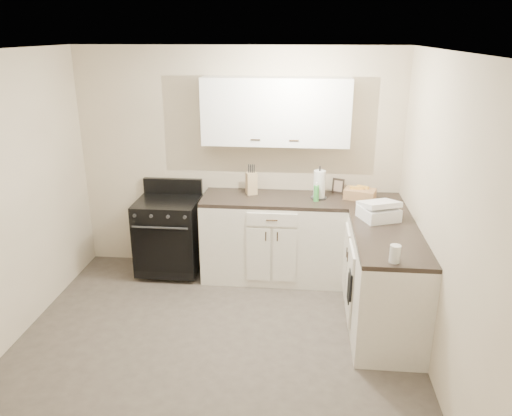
# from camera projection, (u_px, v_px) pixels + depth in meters

# --- Properties ---
(floor) EXTENTS (3.60, 3.60, 0.00)m
(floor) POSITION_uv_depth(u_px,v_px,m) (213.00, 353.00, 4.33)
(floor) COLOR #473F38
(floor) RESTS_ON ground
(ceiling) EXTENTS (3.60, 3.60, 0.00)m
(ceiling) POSITION_uv_depth(u_px,v_px,m) (203.00, 52.00, 3.49)
(ceiling) COLOR white
(ceiling) RESTS_ON wall_back
(wall_back) EXTENTS (3.60, 0.00, 3.60)m
(wall_back) POSITION_uv_depth(u_px,v_px,m) (238.00, 162.00, 5.59)
(wall_back) COLOR beige
(wall_back) RESTS_ON ground
(wall_right) EXTENTS (0.00, 3.60, 3.60)m
(wall_right) POSITION_uv_depth(u_px,v_px,m) (445.00, 227.00, 3.74)
(wall_right) COLOR beige
(wall_right) RESTS_ON ground
(wall_front) EXTENTS (3.60, 0.00, 3.60)m
(wall_front) POSITION_uv_depth(u_px,v_px,m) (133.00, 361.00, 2.22)
(wall_front) COLOR beige
(wall_front) RESTS_ON ground
(base_cabinets_back) EXTENTS (1.55, 0.60, 0.90)m
(base_cabinets_back) POSITION_uv_depth(u_px,v_px,m) (273.00, 239.00, 5.54)
(base_cabinets_back) COLOR white
(base_cabinets_back) RESTS_ON floor
(base_cabinets_right) EXTENTS (0.60, 1.90, 0.90)m
(base_cabinets_right) POSITION_uv_depth(u_px,v_px,m) (380.00, 270.00, 4.84)
(base_cabinets_right) COLOR white
(base_cabinets_right) RESTS_ON floor
(countertop_back) EXTENTS (1.55, 0.60, 0.04)m
(countertop_back) POSITION_uv_depth(u_px,v_px,m) (274.00, 199.00, 5.39)
(countertop_back) COLOR black
(countertop_back) RESTS_ON base_cabinets_back
(countertop_right) EXTENTS (0.60, 1.90, 0.04)m
(countertop_right) POSITION_uv_depth(u_px,v_px,m) (384.00, 225.00, 4.68)
(countertop_right) COLOR black
(countertop_right) RESTS_ON base_cabinets_right
(upper_cabinets) EXTENTS (1.55, 0.30, 0.70)m
(upper_cabinets) POSITION_uv_depth(u_px,v_px,m) (276.00, 111.00, 5.22)
(upper_cabinets) COLOR white
(upper_cabinets) RESTS_ON wall_back
(stove) EXTENTS (0.68, 0.58, 0.82)m
(stove) POSITION_uv_depth(u_px,v_px,m) (169.00, 235.00, 5.62)
(stove) COLOR black
(stove) RESTS_ON floor
(knife_block) EXTENTS (0.14, 0.13, 0.24)m
(knife_block) POSITION_uv_depth(u_px,v_px,m) (251.00, 183.00, 5.46)
(knife_block) COLOR tan
(knife_block) RESTS_ON countertop_back
(paper_towel) EXTENTS (0.15, 0.15, 0.30)m
(paper_towel) POSITION_uv_depth(u_px,v_px,m) (319.00, 184.00, 5.32)
(paper_towel) COLOR white
(paper_towel) RESTS_ON countertop_back
(soap_bottle) EXTENTS (0.06, 0.06, 0.17)m
(soap_bottle) POSITION_uv_depth(u_px,v_px,m) (316.00, 193.00, 5.24)
(soap_bottle) COLOR green
(soap_bottle) RESTS_ON countertop_back
(picture_frame) EXTENTS (0.14, 0.09, 0.17)m
(picture_frame) POSITION_uv_depth(u_px,v_px,m) (338.00, 186.00, 5.50)
(picture_frame) COLOR black
(picture_frame) RESTS_ON countertop_back
(wicker_basket) EXTENTS (0.36, 0.30, 0.11)m
(wicker_basket) POSITION_uv_depth(u_px,v_px,m) (360.00, 194.00, 5.32)
(wicker_basket) COLOR tan
(wicker_basket) RESTS_ON countertop_right
(countertop_grill) EXTENTS (0.42, 0.41, 0.12)m
(countertop_grill) POSITION_uv_depth(u_px,v_px,m) (378.00, 213.00, 4.75)
(countertop_grill) COLOR white
(countertop_grill) RESTS_ON countertop_right
(glass_jar) EXTENTS (0.10, 0.10, 0.14)m
(glass_jar) POSITION_uv_depth(u_px,v_px,m) (395.00, 254.00, 3.85)
(glass_jar) COLOR silver
(glass_jar) RESTS_ON countertop_right
(oven_mitt_near) EXTENTS (0.02, 0.15, 0.26)m
(oven_mitt_near) POSITION_uv_depth(u_px,v_px,m) (350.00, 285.00, 4.42)
(oven_mitt_near) COLOR black
(oven_mitt_near) RESTS_ON base_cabinets_right
(oven_mitt_far) EXTENTS (0.02, 0.15, 0.25)m
(oven_mitt_far) POSITION_uv_depth(u_px,v_px,m) (349.00, 289.00, 4.51)
(oven_mitt_far) COLOR black
(oven_mitt_far) RESTS_ON base_cabinets_right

